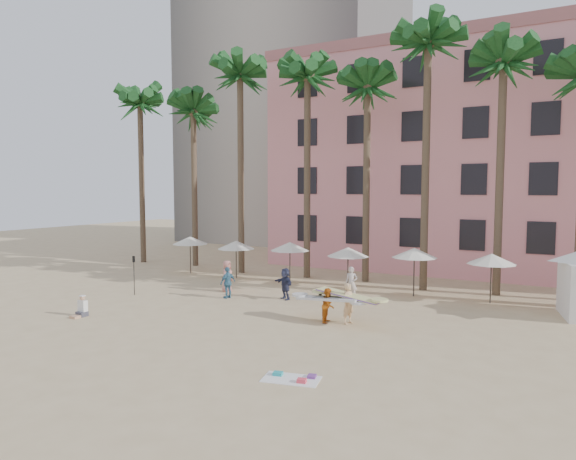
# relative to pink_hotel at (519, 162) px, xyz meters

# --- Properties ---
(ground) EXTENTS (120.00, 120.00, 0.00)m
(ground) POSITION_rel_pink_hotel_xyz_m (-7.00, -26.00, -8.00)
(ground) COLOR #D1B789
(ground) RESTS_ON ground
(pink_hotel) EXTENTS (35.00, 14.00, 16.00)m
(pink_hotel) POSITION_rel_pink_hotel_xyz_m (0.00, 0.00, 0.00)
(pink_hotel) COLOR pink
(pink_hotel) RESTS_ON ground
(grey_tower) EXTENTS (22.00, 18.00, 50.00)m
(grey_tower) POSITION_rel_pink_hotel_xyz_m (-25.00, 12.00, 17.00)
(grey_tower) COLOR #A89E8E
(grey_tower) RESTS_ON ground
(palm_row) EXTENTS (44.40, 5.40, 16.30)m
(palm_row) POSITION_rel_pink_hotel_xyz_m (-6.49, -11.00, 4.97)
(palm_row) COLOR brown
(palm_row) RESTS_ON ground
(umbrella_row) EXTENTS (22.50, 2.70, 2.73)m
(umbrella_row) POSITION_rel_pink_hotel_xyz_m (-10.00, -13.50, -5.67)
(umbrella_row) COLOR #332B23
(umbrella_row) RESTS_ON ground
(beach_towel) EXTENTS (1.97, 1.37, 0.14)m
(beach_towel) POSITION_rel_pink_hotel_xyz_m (-3.97, -27.89, -7.97)
(beach_towel) COLOR white
(beach_towel) RESTS_ON ground
(carrier_yellow) EXTENTS (3.13, 1.22, 1.82)m
(carrier_yellow) POSITION_rel_pink_hotel_xyz_m (-4.98, -20.79, -6.98)
(carrier_yellow) COLOR #DFAF7D
(carrier_yellow) RESTS_ON ground
(carrier_white) EXTENTS (3.01, 0.93, 1.55)m
(carrier_white) POSITION_rel_pink_hotel_xyz_m (-5.87, -21.03, -7.15)
(carrier_white) COLOR orange
(carrier_white) RESTS_ON ground
(beachgoers) EXTENTS (7.90, 3.76, 1.83)m
(beachgoers) POSITION_rel_pink_hotel_xyz_m (-11.13, -17.74, -7.12)
(beachgoers) COLOR #2D314F
(beachgoers) RESTS_ON ground
(paddle) EXTENTS (0.18, 0.04, 2.23)m
(paddle) POSITION_rel_pink_hotel_xyz_m (-17.94, -20.90, -6.59)
(paddle) COLOR black
(paddle) RESTS_ON ground
(seated_man) EXTENTS (0.44, 0.76, 0.99)m
(seated_man) POSITION_rel_pink_hotel_xyz_m (-16.49, -25.68, -7.66)
(seated_man) COLOR #3F3F4C
(seated_man) RESTS_ON ground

